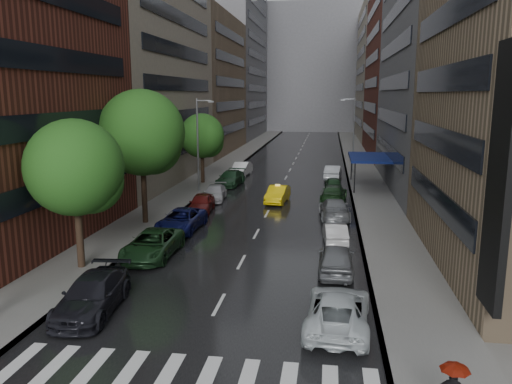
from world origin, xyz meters
TOP-DOWN VIEW (x-y plane):
  - ground at (0.00, 0.00)m, footprint 220.00×220.00m
  - road at (0.00, 50.00)m, footprint 14.00×140.00m
  - sidewalk_left at (-9.00, 50.00)m, footprint 4.00×140.00m
  - sidewalk_right at (9.00, 50.00)m, footprint 4.00×140.00m
  - crosswalk at (0.20, -2.00)m, footprint 13.15×2.80m
  - buildings_left at (-15.00, 58.79)m, footprint 8.00×108.00m
  - buildings_right at (15.00, 56.70)m, footprint 8.05×109.10m
  - building_far at (0.00, 118.00)m, footprint 40.00×14.00m
  - tree_near at (-8.60, 7.57)m, footprint 5.22×5.22m
  - tree_mid at (-8.60, 17.45)m, footprint 6.24×6.24m
  - tree_far at (-8.60, 34.77)m, footprint 4.75×4.75m
  - taxi at (0.42, 26.42)m, footprint 2.02×4.68m
  - parked_cars_left at (-5.40, 19.72)m, footprint 2.78×43.71m
  - parked_cars_right at (5.40, 19.45)m, footprint 2.88×42.62m
  - street_lamp_left at (-7.72, 30.00)m, footprint 1.74×0.22m
  - street_lamp_right at (7.72, 45.00)m, footprint 1.74×0.22m
  - awning at (8.98, 35.00)m, footprint 4.00×8.00m

SIDE VIEW (x-z plane):
  - ground at x=0.00m, z-range 0.00..0.00m
  - road at x=0.00m, z-range 0.00..0.01m
  - crosswalk at x=0.20m, z-range 0.01..0.02m
  - sidewalk_left at x=-9.00m, z-range 0.00..0.15m
  - sidewalk_right at x=9.00m, z-range 0.00..0.15m
  - taxi at x=0.42m, z-range 0.00..1.50m
  - parked_cars_right at x=5.40m, z-range -0.04..1.57m
  - parked_cars_left at x=-5.40m, z-range -0.03..1.58m
  - awning at x=8.98m, z-range 1.57..4.70m
  - street_lamp_left at x=-7.72m, z-range 0.39..9.39m
  - street_lamp_right at x=7.72m, z-range 0.39..9.39m
  - tree_far at x=-8.60m, z-range 1.39..8.96m
  - tree_near at x=-8.60m, z-range 1.53..9.86m
  - tree_mid at x=-8.60m, z-range 1.84..11.79m
  - buildings_right at x=15.00m, z-range -2.97..33.03m
  - buildings_left at x=-15.00m, z-range -3.01..34.99m
  - building_far at x=0.00m, z-range 0.00..32.00m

